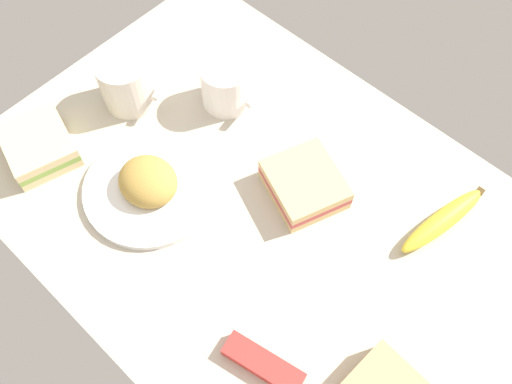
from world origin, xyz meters
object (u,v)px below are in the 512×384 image
at_px(coffee_mug_milky, 127,82).
at_px(banana, 443,220).
at_px(coffee_mug_black, 226,84).
at_px(plate_of_food, 149,185).
at_px(sandwich_main, 39,146).
at_px(sandwich_extra, 305,184).
at_px(snack_bar, 263,364).

distance_m(coffee_mug_milky, banana, 0.57).
bearing_deg(coffee_mug_black, coffee_mug_milky, 42.22).
xyz_separation_m(plate_of_food, coffee_mug_black, (0.04, -0.22, 0.03)).
height_order(plate_of_food, coffee_mug_black, coffee_mug_black).
height_order(plate_of_food, banana, plate_of_food).
height_order(plate_of_food, sandwich_main, plate_of_food).
bearing_deg(plate_of_food, sandwich_extra, -137.78).
bearing_deg(coffee_mug_milky, sandwich_main, 82.78).
distance_m(plate_of_food, sandwich_extra, 0.25).
xyz_separation_m(plate_of_food, snack_bar, (-0.32, 0.08, -0.01)).
distance_m(plate_of_food, sandwich_main, 0.20).
bearing_deg(coffee_mug_milky, banana, -163.11).
xyz_separation_m(plate_of_food, banana, (-0.38, -0.27, 0.00)).
bearing_deg(banana, sandwich_main, 31.21).
bearing_deg(sandwich_main, sandwich_extra, -146.68).
bearing_deg(banana, coffee_mug_milky, 16.89).
bearing_deg(coffee_mug_black, sandwich_main, 63.02).
distance_m(sandwich_main, banana, 0.67).
distance_m(sandwich_extra, banana, 0.22).
bearing_deg(banana, plate_of_food, 35.05).
bearing_deg(sandwich_main, plate_of_food, -157.70).
bearing_deg(snack_bar, sandwich_extra, -72.62).
bearing_deg(snack_bar, plate_of_food, -25.90).
xyz_separation_m(coffee_mug_black, banana, (-0.42, -0.05, -0.03)).
relative_size(plate_of_food, sandwich_extra, 1.44).
bearing_deg(banana, coffee_mug_black, 6.88).
height_order(banana, snack_bar, banana).
bearing_deg(snack_bar, coffee_mug_milky, -32.40).
bearing_deg(banana, snack_bar, 80.53).
bearing_deg(coffee_mug_milky, sandwich_extra, -169.36).
xyz_separation_m(plate_of_food, coffee_mug_milky, (0.16, -0.10, 0.03)).
bearing_deg(plate_of_food, coffee_mug_milky, -31.89).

